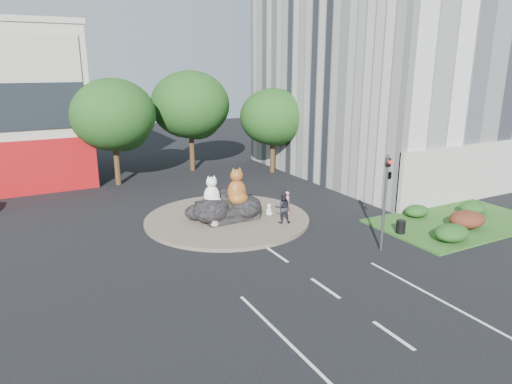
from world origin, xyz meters
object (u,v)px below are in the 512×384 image
at_px(cat_white, 212,191).
at_px(litter_bin, 401,227).
at_px(kitten_white, 269,209).
at_px(pedestrian_pink, 287,203).
at_px(kitten_calico, 214,218).
at_px(cat_tabby, 237,186).
at_px(pedestrian_dark, 283,208).

distance_m(cat_white, litter_bin, 10.99).
xyz_separation_m(cat_white, kitten_white, (3.40, -0.89, -1.43)).
bearing_deg(pedestrian_pink, kitten_calico, -11.19).
relative_size(cat_tabby, litter_bin, 3.06).
xyz_separation_m(cat_tabby, pedestrian_dark, (2.00, -2.03, -1.10)).
xyz_separation_m(kitten_white, pedestrian_dark, (0.06, -1.52, 0.53)).
bearing_deg(cat_white, pedestrian_pink, -14.62).
bearing_deg(cat_tabby, cat_white, 161.37).
bearing_deg(pedestrian_dark, kitten_white, -62.95).
distance_m(kitten_white, pedestrian_dark, 1.61).
bearing_deg(litter_bin, cat_white, 141.37).
distance_m(cat_white, pedestrian_pink, 4.74).
height_order(cat_white, kitten_calico, cat_white).
distance_m(pedestrian_dark, litter_bin, 6.71).
xyz_separation_m(cat_white, pedestrian_dark, (3.47, -2.41, -0.90)).
height_order(kitten_white, pedestrian_dark, pedestrian_dark).
height_order(kitten_calico, litter_bin, kitten_calico).
bearing_deg(cat_white, pedestrian_dark, -33.41).
relative_size(cat_white, litter_bin, 2.52).
bearing_deg(kitten_calico, litter_bin, -26.28).
height_order(cat_tabby, litter_bin, cat_tabby).
bearing_deg(litter_bin, kitten_calico, 147.23).
relative_size(cat_tabby, kitten_white, 2.83).
xyz_separation_m(cat_white, pedestrian_pink, (4.43, -1.27, -1.07)).
bearing_deg(cat_white, litter_bin, -37.28).
bearing_deg(litter_bin, pedestrian_dark, 138.93).
distance_m(kitten_calico, litter_bin, 10.53).
distance_m(cat_white, kitten_calico, 1.76).
relative_size(pedestrian_pink, litter_bin, 2.05).
distance_m(cat_white, pedestrian_dark, 4.31).
bearing_deg(kitten_white, kitten_calico, 143.96).
relative_size(cat_white, kitten_calico, 1.89).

